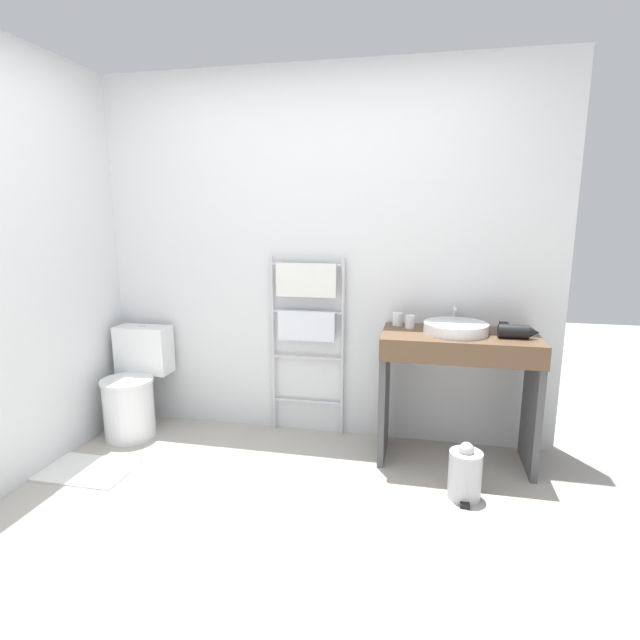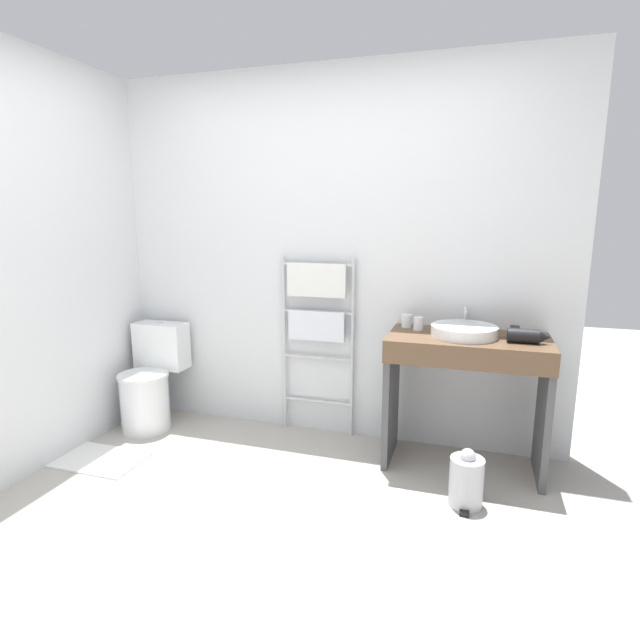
{
  "view_description": "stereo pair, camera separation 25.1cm",
  "coord_description": "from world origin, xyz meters",
  "views": [
    {
      "loc": [
        0.75,
        -1.8,
        1.54
      ],
      "look_at": [
        0.2,
        0.79,
        0.99
      ],
      "focal_mm": 28.0,
      "sensor_mm": 36.0,
      "label": 1
    },
    {
      "loc": [
        0.99,
        -1.73,
        1.54
      ],
      "look_at": [
        0.2,
        0.79,
        0.99
      ],
      "focal_mm": 28.0,
      "sensor_mm": 36.0,
      "label": 2
    }
  ],
  "objects": [
    {
      "name": "ground_plane",
      "position": [
        0.0,
        0.0,
        0.0
      ],
      "size": [
        12.0,
        12.0,
        0.0
      ],
      "primitive_type": "plane",
      "color": "#A8A399"
    },
    {
      "name": "vanity_counter",
      "position": [
        0.97,
        1.28,
        0.57
      ],
      "size": [
        0.94,
        0.5,
        0.84
      ],
      "color": "brown",
      "rests_on": "ground_plane"
    },
    {
      "name": "cup_near_edge",
      "position": [
        0.66,
        1.38,
        0.88
      ],
      "size": [
        0.06,
        0.06,
        0.08
      ],
      "color": "white",
      "rests_on": "vanity_counter"
    },
    {
      "name": "toilet",
      "position": [
        -1.26,
        1.25,
        0.33
      ],
      "size": [
        0.4,
        0.51,
        0.76
      ],
      "color": "white",
      "rests_on": "ground_plane"
    },
    {
      "name": "cup_near_wall",
      "position": [
        0.58,
        1.45,
        0.88
      ],
      "size": [
        0.07,
        0.07,
        0.08
      ],
      "color": "white",
      "rests_on": "vanity_counter"
    },
    {
      "name": "trash_bin",
      "position": [
        1.01,
        0.85,
        0.14
      ],
      "size": [
        0.18,
        0.21,
        0.33
      ],
      "color": "#B7B7BC",
      "rests_on": "ground_plane"
    },
    {
      "name": "sink_basin",
      "position": [
        0.94,
        1.29,
        0.87
      ],
      "size": [
        0.39,
        0.39,
        0.07
      ],
      "color": "white",
      "rests_on": "vanity_counter"
    },
    {
      "name": "wall_back",
      "position": [
        0.0,
        1.61,
        1.25
      ],
      "size": [
        3.26,
        0.12,
        2.51
      ],
      "primitive_type": "cube",
      "color": "silver",
      "rests_on": "ground_plane"
    },
    {
      "name": "wall_side",
      "position": [
        -1.57,
        0.77,
        1.25
      ],
      "size": [
        0.12,
        2.28,
        2.51
      ],
      "primitive_type": "cube",
      "color": "silver",
      "rests_on": "ground_plane"
    },
    {
      "name": "bath_mat",
      "position": [
        -1.25,
        0.67,
        0.01
      ],
      "size": [
        0.56,
        0.36,
        0.01
      ],
      "primitive_type": "cube",
      "color": "silver",
      "rests_on": "ground_plane"
    },
    {
      "name": "faucet",
      "position": [
        0.94,
        1.49,
        0.93
      ],
      "size": [
        0.02,
        0.1,
        0.14
      ],
      "color": "silver",
      "rests_on": "vanity_counter"
    },
    {
      "name": "hair_dryer",
      "position": [
        1.28,
        1.24,
        0.88
      ],
      "size": [
        0.23,
        0.19,
        0.08
      ],
      "color": "black",
      "rests_on": "vanity_counter"
    },
    {
      "name": "towel_radiator",
      "position": [
        -0.05,
        1.49,
        0.89
      ],
      "size": [
        0.53,
        0.06,
        1.27
      ],
      "color": "silver",
      "rests_on": "ground_plane"
    }
  ]
}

